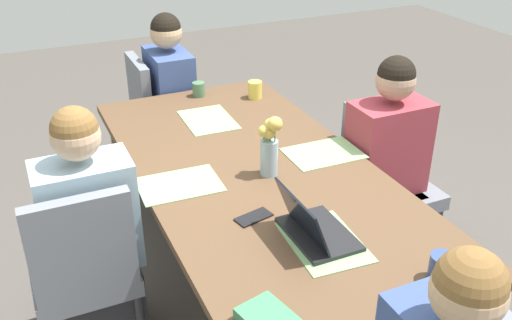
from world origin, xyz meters
TOP-DOWN VIEW (x-y plane):
  - ground_plane at (0.00, 0.00)m, footprint 10.00×10.00m
  - dining_table at (0.00, 0.00)m, footprint 2.19×1.06m
  - chair_near_left_near at (0.10, -0.83)m, footprint 0.44×0.44m
  - person_near_left_near at (0.02, -0.77)m, footprint 0.36×0.40m
  - chair_head_right_left_far at (1.38, 0.09)m, footprint 0.44×0.44m
  - person_head_right_left_far at (1.32, 0.02)m, footprint 0.40×0.36m
  - chair_far_right_near at (-0.05, 0.83)m, footprint 0.44×0.44m
  - person_far_right_near at (0.03, 0.77)m, footprint 0.36×0.40m
  - flower_vase at (-0.06, -0.04)m, footprint 0.10×0.10m
  - placemat_near_left_near at (0.01, -0.37)m, footprint 0.27×0.36m
  - placemat_head_left_left_mid at (-0.62, 0.00)m, footprint 0.38×0.28m
  - placemat_head_right_left_far at (0.62, 0.01)m, footprint 0.37×0.27m
  - placemat_far_right_near at (0.01, 0.37)m, footprint 0.27×0.37m
  - laptop_head_left_left_mid at (-0.58, 0.03)m, footprint 0.32×0.22m
  - coffee_mug_near_left at (0.98, -0.07)m, footprint 0.07×0.07m
  - coffee_mug_near_right at (-0.98, -0.25)m, footprint 0.09×0.09m
  - coffee_mug_centre_left at (0.82, -0.36)m, footprint 0.08×0.08m
  - phone_black at (-0.37, 0.18)m, footprint 0.10×0.16m

SIDE VIEW (x-z plane):
  - ground_plane at x=0.00m, z-range 0.00..0.00m
  - chair_near_left_near at x=0.10m, z-range 0.05..0.95m
  - chair_head_right_left_far at x=1.38m, z-range 0.05..0.95m
  - chair_far_right_near at x=-0.05m, z-range 0.05..0.95m
  - person_near_left_near at x=0.02m, z-range -0.07..1.12m
  - person_head_right_left_far at x=1.32m, z-range -0.07..1.12m
  - person_far_right_near at x=0.03m, z-range -0.07..1.12m
  - dining_table at x=0.00m, z-range 0.31..1.07m
  - placemat_near_left_near at x=0.01m, z-range 0.76..0.76m
  - placemat_head_left_left_mid at x=-0.62m, z-range 0.76..0.76m
  - placemat_head_right_left_far at x=0.62m, z-range 0.76..0.76m
  - placemat_far_right_near at x=0.01m, z-range 0.76..0.76m
  - phone_black at x=-0.37m, z-range 0.76..0.76m
  - coffee_mug_near_left at x=0.98m, z-range 0.76..0.84m
  - laptop_head_left_left_mid at x=-0.58m, z-range 0.70..0.90m
  - coffee_mug_near_right at x=-0.98m, z-range 0.76..0.86m
  - coffee_mug_centre_left at x=0.82m, z-range 0.76..0.86m
  - flower_vase at x=-0.06m, z-range 0.77..1.06m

